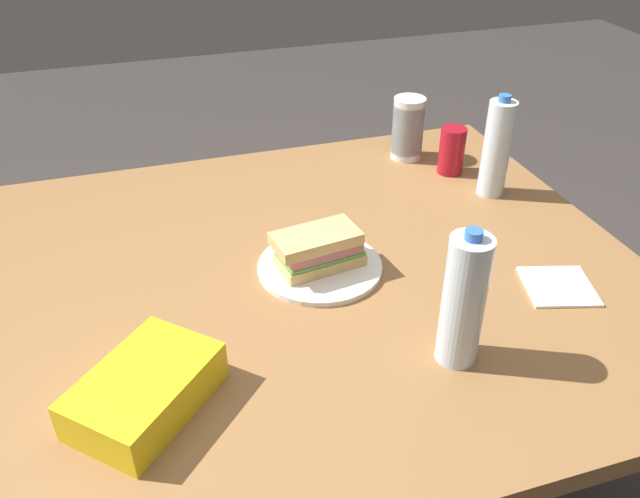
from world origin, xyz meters
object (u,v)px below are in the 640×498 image
soda_can_red (452,150)px  water_bottle_tall (497,148)px  dining_table (291,307)px  plastic_cup_stack (408,128)px  paper_plate (320,267)px  sandwich (319,249)px  chip_bag (145,390)px  water_bottle_spare (464,301)px

soda_can_red → water_bottle_tall: (-0.04, 0.13, 0.06)m
dining_table → plastic_cup_stack: bearing=-135.7°
soda_can_red → paper_plate: bearing=35.1°
paper_plate → plastic_cup_stack: plastic_cup_stack is taller
sandwich → chip_bag: sandwich is taller
paper_plate → chip_bag: (0.37, 0.27, 0.03)m
sandwich → plastic_cup_stack: size_ratio=1.15×
sandwich → plastic_cup_stack: 0.59m
paper_plate → water_bottle_tall: (-0.50, -0.19, 0.11)m
sandwich → plastic_cup_stack: plastic_cup_stack is taller
sandwich → water_bottle_spare: (-0.15, 0.31, 0.07)m
sandwich → dining_table: bearing=-2.7°
dining_table → paper_plate: paper_plate is taller
soda_can_red → water_bottle_tall: water_bottle_tall is taller
sandwich → water_bottle_spare: water_bottle_spare is taller
chip_bag → water_bottle_spare: water_bottle_spare is taller
sandwich → water_bottle_tall: bearing=-159.3°
dining_table → water_bottle_spare: size_ratio=5.66×
dining_table → chip_bag: chip_bag is taller
paper_plate → sandwich: size_ratio=1.32×
sandwich → chip_bag: size_ratio=0.84×
soda_can_red → water_bottle_tall: size_ratio=0.49×
paper_plate → water_bottle_spare: bearing=114.4°
soda_can_red → chip_bag: bearing=35.8°
water_bottle_spare → chip_bag: bearing=-4.7°
sandwich → soda_can_red: (-0.46, -0.32, 0.01)m
sandwich → water_bottle_tall: water_bottle_tall is taller
paper_plate → soda_can_red: soda_can_red is taller
sandwich → water_bottle_spare: bearing=115.1°
soda_can_red → water_bottle_spare: bearing=63.9°
soda_can_red → plastic_cup_stack: size_ratio=0.73×
paper_plate → water_bottle_tall: bearing=-159.4°
dining_table → plastic_cup_stack: plastic_cup_stack is taller
soda_can_red → plastic_cup_stack: bearing=-58.5°
dining_table → water_bottle_tall: water_bottle_tall is taller
plastic_cup_stack → soda_can_red: bearing=121.5°
sandwich → water_bottle_spare: size_ratio=0.76×
paper_plate → water_bottle_tall: 0.54m
paper_plate → sandwich: bearing=35.2°
paper_plate → plastic_cup_stack: bearing=-131.2°
sandwich → soda_can_red: bearing=-144.9°
water_bottle_tall → plastic_cup_stack: bearing=-65.3°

